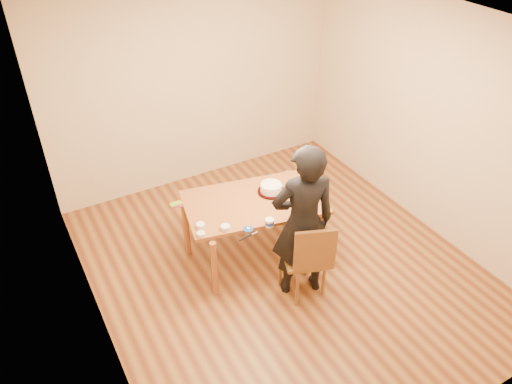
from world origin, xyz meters
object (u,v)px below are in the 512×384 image
dining_table (254,202)px  cake_plate (271,191)px  cake (271,188)px  person (303,223)px  dining_chair (303,258)px

dining_table → cake_plate: (0.25, 0.05, 0.03)m
dining_table → cake: (0.25, 0.05, 0.08)m
cake_plate → person: (-0.10, -0.78, 0.13)m
cake_plate → cake: (0.00, 0.00, 0.05)m
dining_table → person: size_ratio=0.85×
person → cake_plate: bearing=-79.7°
dining_table → person: (0.15, -0.73, 0.16)m
cake_plate → person: 0.80m
dining_chair → cake_plate: cake_plate is taller
cake_plate → dining_chair: bearing=-97.0°
dining_chair → person: size_ratio=0.22×
dining_chair → person: person is taller
dining_chair → person: 0.44m
dining_chair → cake_plate: 0.89m
cake → dining_chair: bearing=-97.0°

